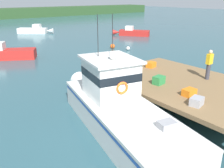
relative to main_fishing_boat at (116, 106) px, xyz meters
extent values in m
plane|color=#2D5660|center=(-0.32, -0.26, -1.01)|extent=(200.00, 200.00, 0.00)
cylinder|color=#4C3D2D|center=(1.88, 3.84, -0.51)|extent=(0.36, 0.36, 1.00)
cylinder|color=#4C3D2D|center=(7.08, 3.84, -0.51)|extent=(0.36, 0.36, 1.00)
cube|color=olive|center=(4.48, -0.26, 0.09)|extent=(6.00, 9.00, 0.20)
cube|color=silver|center=(-0.12, -0.55, -0.46)|extent=(4.15, 8.35, 1.10)
cone|color=silver|center=(0.92, 4.24, -0.46)|extent=(1.46, 1.99, 1.10)
cube|color=#234C9E|center=(-0.12, -0.55, -0.01)|extent=(4.13, 8.20, 0.12)
cube|color=silver|center=(-0.12, -0.55, 0.15)|extent=(4.19, 8.36, 0.12)
cube|color=silver|center=(0.13, 0.62, 0.99)|extent=(2.33, 2.55, 1.80)
cube|color=black|center=(0.13, 0.62, 1.31)|extent=(2.35, 2.58, 0.36)
cube|color=silver|center=(0.13, 0.62, 1.94)|extent=(2.62, 2.90, 0.10)
sphere|color=white|center=(0.07, 0.33, 2.17)|extent=(0.36, 0.36, 0.36)
cylinder|color=black|center=(-0.10, 1.18, 2.89)|extent=(0.03, 0.03, 1.80)
cylinder|color=black|center=(0.58, 1.03, 2.89)|extent=(0.03, 0.03, 1.80)
cube|color=#939399|center=(-0.05, -2.82, 0.27)|extent=(0.68, 0.56, 0.36)
torus|color=orange|center=(-1.11, -3.20, 0.15)|extent=(0.67, 0.67, 0.12)
torus|color=#EA5119|center=(-0.11, -0.49, 0.99)|extent=(0.55, 0.21, 0.54)
cube|color=orange|center=(3.05, -1.52, 0.36)|extent=(0.61, 0.45, 0.33)
cube|color=#9E9EA3|center=(2.40, -2.35, 0.37)|extent=(0.69, 0.57, 0.35)
cube|color=#2D8442|center=(3.13, 0.40, 0.40)|extent=(0.66, 0.52, 0.42)
cube|color=orange|center=(5.13, 2.84, 0.36)|extent=(0.69, 0.57, 0.34)
cylinder|color=yellow|center=(3.36, 3.16, 0.36)|extent=(0.32, 0.32, 0.34)
cylinder|color=#383842|center=(5.82, -0.71, 0.62)|extent=(0.22, 0.22, 0.86)
cube|color=gold|center=(5.82, -0.71, 1.33)|extent=(0.36, 0.22, 0.56)
sphere|color=beige|center=(5.82, -0.71, 1.72)|extent=(0.20, 0.20, 0.20)
cube|color=red|center=(-0.12, 15.80, -0.56)|extent=(5.02, 3.80, 0.89)
cube|color=red|center=(18.65, 18.93, -0.61)|extent=(3.70, 4.29, 0.79)
cone|color=red|center=(17.03, 21.10, -0.61)|extent=(1.28, 1.34, 0.79)
cube|color=silver|center=(18.19, 19.54, 0.07)|extent=(1.53, 1.53, 0.59)
cube|color=white|center=(7.75, 30.49, -0.61)|extent=(4.23, 3.92, 0.80)
cone|color=white|center=(9.82, 28.70, -0.61)|extent=(1.35, 1.32, 0.80)
cube|color=silver|center=(8.33, 29.99, 0.09)|extent=(1.56, 1.56, 0.60)
sphere|color=#EA5B19|center=(10.40, 13.58, -0.75)|extent=(0.52, 0.52, 0.52)
sphere|color=silver|center=(11.19, 11.88, -0.80)|extent=(0.41, 0.41, 0.41)
camera|label=1|loc=(-6.08, -7.49, 4.51)|focal=39.01mm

